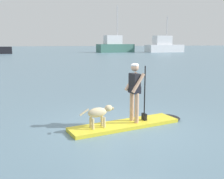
% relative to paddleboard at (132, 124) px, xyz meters
% --- Properties ---
extents(ground_plane, '(400.00, 400.00, 0.00)m').
position_rel_paddleboard_xyz_m(ground_plane, '(-0.23, -0.02, -0.05)').
color(ground_plane, slate).
extents(paddleboard, '(3.56, 1.12, 0.10)m').
position_rel_paddleboard_xyz_m(paddleboard, '(0.00, 0.00, 0.00)').
color(paddleboard, yellow).
rests_on(paddleboard, ground_plane).
extents(person_paddler, '(0.63, 0.51, 1.68)m').
position_rel_paddleboard_xyz_m(person_paddler, '(0.09, 0.01, 1.03)').
color(person_paddler, tan).
rests_on(person_paddler, paddleboard).
extents(dog, '(1.01, 0.28, 0.58)m').
position_rel_paddleboard_xyz_m(dog, '(-1.02, -0.11, 0.44)').
color(dog, '#CCB78C').
rests_on(dog, paddleboard).
extents(moored_boat_far_port, '(9.78, 3.88, 11.59)m').
position_rel_paddleboard_xyz_m(moored_boat_far_port, '(22.32, 56.44, 1.57)').
color(moored_boat_far_port, '#3F7266').
rests_on(moored_boat_far_port, ground_plane).
extents(moored_boat_port, '(10.21, 3.57, 8.99)m').
position_rel_paddleboard_xyz_m(moored_boat_port, '(34.46, 52.55, 1.52)').
color(moored_boat_port, white).
rests_on(moored_boat_port, ground_plane).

